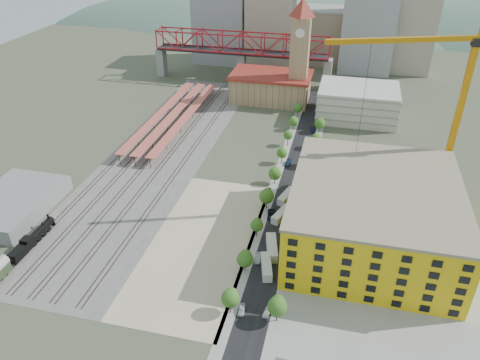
% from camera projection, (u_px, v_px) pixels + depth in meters
% --- Properties ---
extents(ground, '(400.00, 400.00, 0.00)m').
position_uv_depth(ground, '(241.00, 187.00, 158.34)').
color(ground, '#474C38').
rests_on(ground, ground).
extents(ballast_strip, '(36.00, 165.00, 0.06)m').
position_uv_depth(ballast_strip, '(161.00, 152.00, 180.15)').
color(ballast_strip, '#605E59').
rests_on(ballast_strip, ground).
extents(dirt_lot, '(28.00, 67.00, 0.06)m').
position_uv_depth(dirt_lot, '(202.00, 242.00, 132.88)').
color(dirt_lot, tan).
rests_on(dirt_lot, ground).
extents(street_asphalt, '(12.00, 170.00, 0.06)m').
position_uv_depth(street_asphalt, '(294.00, 171.00, 167.60)').
color(street_asphalt, black).
rests_on(street_asphalt, ground).
extents(sidewalk_west, '(3.00, 170.00, 0.04)m').
position_uv_depth(sidewalk_west, '(279.00, 170.00, 168.72)').
color(sidewalk_west, gray).
rests_on(sidewalk_west, ground).
extents(sidewalk_east, '(3.00, 170.00, 0.04)m').
position_uv_depth(sidewalk_east, '(310.00, 173.00, 166.50)').
color(sidewalk_east, gray).
rests_on(sidewalk_east, ground).
extents(construction_pad, '(50.00, 90.00, 0.06)m').
position_uv_depth(construction_pad, '(379.00, 243.00, 132.60)').
color(construction_pad, gray).
rests_on(construction_pad, ground).
extents(rail_tracks, '(26.56, 160.00, 0.18)m').
position_uv_depth(rail_tracks, '(157.00, 152.00, 180.45)').
color(rail_tracks, '#382B23').
rests_on(rail_tracks, ground).
extents(platform_canopies, '(16.00, 80.00, 4.12)m').
position_uv_depth(platform_canopies, '(173.00, 114.00, 202.03)').
color(platform_canopies, '#B94947').
rests_on(platform_canopies, ground).
extents(station_hall, '(38.00, 24.00, 13.10)m').
position_uv_depth(station_hall, '(271.00, 87.00, 224.24)').
color(station_hall, tan).
rests_on(station_hall, ground).
extents(clock_tower, '(12.00, 12.00, 52.00)m').
position_uv_depth(clock_tower, '(300.00, 43.00, 208.62)').
color(clock_tower, tan).
rests_on(clock_tower, ground).
extents(parking_garage, '(34.00, 26.00, 14.00)m').
position_uv_depth(parking_garage, '(358.00, 102.00, 205.83)').
color(parking_garage, silver).
rests_on(parking_garage, ground).
extents(truss_bridge, '(94.00, 9.60, 25.60)m').
position_uv_depth(truss_bridge, '(242.00, 46.00, 241.16)').
color(truss_bridge, gray).
rests_on(truss_bridge, ground).
extents(construction_building, '(44.60, 50.60, 18.80)m').
position_uv_depth(construction_building, '(373.00, 215.00, 128.38)').
color(construction_building, yellow).
rests_on(construction_building, ground).
extents(warehouse, '(22.00, 32.00, 5.00)m').
position_uv_depth(warehouse, '(13.00, 204.00, 145.32)').
color(warehouse, gray).
rests_on(warehouse, ground).
extents(street_trees, '(15.40, 124.40, 8.00)m').
position_uv_depth(street_trees, '(290.00, 186.00, 159.29)').
color(street_trees, '#2B621D').
rests_on(street_trees, ground).
extents(skyline, '(133.00, 46.00, 60.00)m').
position_uv_depth(skyline, '(313.00, 25.00, 263.69)').
color(skyline, '#9EA0A3').
rests_on(skyline, ground).
extents(distant_hills, '(647.00, 264.00, 227.00)m').
position_uv_depth(distant_hills, '(361.00, 118.00, 406.85)').
color(distant_hills, '#4C6B59').
rests_on(distant_hills, ground).
extents(locomotive, '(2.58, 19.92, 4.98)m').
position_uv_depth(locomotive, '(34.00, 238.00, 131.79)').
color(locomotive, black).
rests_on(locomotive, ground).
extents(tower_crane, '(54.29, 20.80, 60.70)m').
position_uv_depth(tower_crane, '(452.00, 90.00, 132.44)').
color(tower_crane, orange).
rests_on(tower_crane, ground).
extents(site_trailer_a, '(4.78, 9.67, 2.56)m').
position_uv_depth(site_trailer_a, '(266.00, 267.00, 122.15)').
color(site_trailer_a, silver).
rests_on(site_trailer_a, ground).
extents(site_trailer_b, '(5.05, 10.60, 2.81)m').
position_uv_depth(site_trailer_b, '(272.00, 248.00, 128.68)').
color(site_trailer_b, silver).
rests_on(site_trailer_b, ground).
extents(site_trailer_c, '(5.22, 9.30, 2.47)m').
position_uv_depth(site_trailer_c, '(281.00, 215.00, 142.52)').
color(site_trailer_c, silver).
rests_on(site_trailer_c, ground).
extents(site_trailer_d, '(5.05, 9.64, 2.55)m').
position_uv_depth(site_trailer_d, '(287.00, 196.00, 151.18)').
color(site_trailer_d, silver).
rests_on(site_trailer_d, ground).
extents(car_0, '(2.01, 4.11, 1.35)m').
position_uv_depth(car_0, '(242.00, 310.00, 110.21)').
color(car_0, silver).
rests_on(car_0, ground).
extents(car_1, '(1.99, 4.54, 1.45)m').
position_uv_depth(car_1, '(258.00, 258.00, 126.02)').
color(car_1, '#A0A2A6').
rests_on(car_1, ground).
extents(car_2, '(3.26, 5.77, 1.52)m').
position_uv_depth(car_2, '(272.00, 215.00, 143.35)').
color(car_2, black).
rests_on(car_2, ground).
extents(car_3, '(2.05, 4.63, 1.32)m').
position_uv_depth(car_3, '(288.00, 163.00, 171.69)').
color(car_3, navy).
rests_on(car_3, ground).
extents(car_4, '(2.04, 3.99, 1.30)m').
position_uv_depth(car_4, '(267.00, 312.00, 109.66)').
color(car_4, white).
rests_on(car_4, ground).
extents(car_5, '(1.80, 4.62, 1.50)m').
position_uv_depth(car_5, '(297.00, 193.00, 154.09)').
color(car_5, gray).
rests_on(car_5, ground).
extents(car_6, '(2.53, 5.48, 1.52)m').
position_uv_depth(car_6, '(299.00, 185.00, 158.14)').
color(car_6, black).
rests_on(car_6, ground).
extents(car_7, '(2.45, 4.91, 1.37)m').
position_uv_depth(car_7, '(313.00, 130.00, 196.34)').
color(car_7, navy).
rests_on(car_7, ground).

